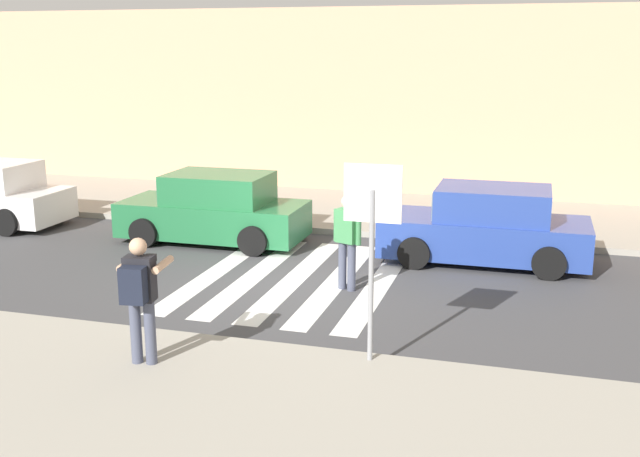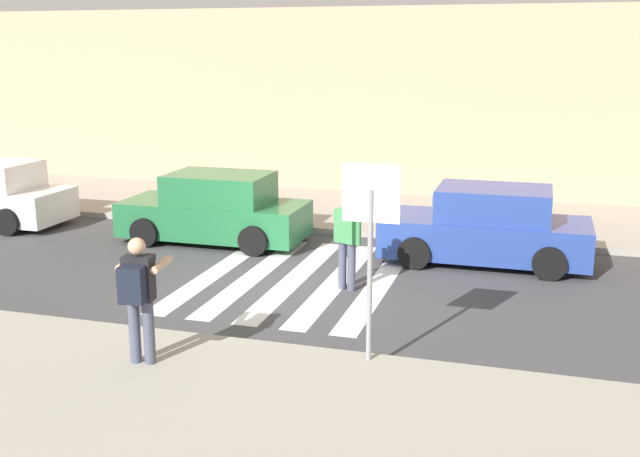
{
  "view_description": "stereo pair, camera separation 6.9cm",
  "coord_description": "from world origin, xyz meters",
  "px_view_note": "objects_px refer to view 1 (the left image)",
  "views": [
    {
      "loc": [
        4.21,
        -12.65,
        4.25
      ],
      "look_at": [
        0.6,
        -0.2,
        1.1
      ],
      "focal_mm": 42.0,
      "sensor_mm": 36.0,
      "label": 1
    },
    {
      "loc": [
        4.28,
        -12.63,
        4.25
      ],
      "look_at": [
        0.6,
        -0.2,
        1.1
      ],
      "focal_mm": 42.0,
      "sensor_mm": 36.0,
      "label": 2
    }
  ],
  "objects_px": {
    "parked_car_blue": "(486,227)",
    "photographer_with_backpack": "(140,290)",
    "parked_car_green": "(215,210)",
    "pedestrian_crossing": "(347,237)",
    "stop_sign": "(372,219)"
  },
  "relations": [
    {
      "from": "photographer_with_backpack",
      "to": "parked_car_green",
      "type": "bearing_deg",
      "value": 106.08
    },
    {
      "from": "parked_car_green",
      "to": "parked_car_blue",
      "type": "relative_size",
      "value": 1.0
    },
    {
      "from": "pedestrian_crossing",
      "to": "parked_car_blue",
      "type": "distance_m",
      "value": 3.37
    },
    {
      "from": "photographer_with_backpack",
      "to": "pedestrian_crossing",
      "type": "height_order",
      "value": "photographer_with_backpack"
    },
    {
      "from": "photographer_with_backpack",
      "to": "parked_car_green",
      "type": "xyz_separation_m",
      "value": [
        -1.93,
        6.69,
        -0.44
      ]
    },
    {
      "from": "parked_car_green",
      "to": "parked_car_blue",
      "type": "distance_m",
      "value": 5.92
    },
    {
      "from": "stop_sign",
      "to": "photographer_with_backpack",
      "type": "bearing_deg",
      "value": -161.1
    },
    {
      "from": "parked_car_green",
      "to": "stop_sign",
      "type": "bearing_deg",
      "value": -49.96
    },
    {
      "from": "parked_car_green",
      "to": "pedestrian_crossing",
      "type": "bearing_deg",
      "value": -34.2
    },
    {
      "from": "parked_car_blue",
      "to": "stop_sign",
      "type": "bearing_deg",
      "value": -101.09
    },
    {
      "from": "photographer_with_backpack",
      "to": "parked_car_green",
      "type": "distance_m",
      "value": 6.98
    },
    {
      "from": "parked_car_blue",
      "to": "photographer_with_backpack",
      "type": "bearing_deg",
      "value": -120.79
    },
    {
      "from": "stop_sign",
      "to": "parked_car_green",
      "type": "bearing_deg",
      "value": 130.04
    },
    {
      "from": "pedestrian_crossing",
      "to": "parked_car_blue",
      "type": "xyz_separation_m",
      "value": [
        2.26,
        2.49,
        -0.25
      ]
    },
    {
      "from": "photographer_with_backpack",
      "to": "pedestrian_crossing",
      "type": "distance_m",
      "value": 4.55
    }
  ]
}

